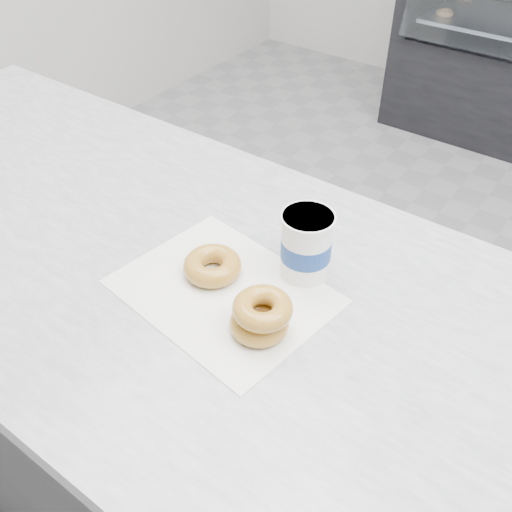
{
  "coord_description": "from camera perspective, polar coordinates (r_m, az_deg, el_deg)",
  "views": [
    {
      "loc": [
        0.03,
        -1.13,
        1.56
      ],
      "look_at": [
        -0.4,
        -0.55,
        0.95
      ],
      "focal_mm": 40.0,
      "sensor_mm": 36.0,
      "label": 1
    }
  ],
  "objects": [
    {
      "name": "donut_single",
      "position": [
        0.97,
        -4.39,
        -0.97
      ],
      "size": [
        0.13,
        0.13,
        0.03
      ],
      "primitive_type": "torus",
      "rotation": [
        0.0,
        0.0,
        -0.32
      ],
      "color": "#BB8533",
      "rests_on": "wax_paper"
    },
    {
      "name": "wax_paper",
      "position": [
        0.95,
        -3.27,
        -3.53
      ],
      "size": [
        0.37,
        0.3,
        0.0
      ],
      "primitive_type": "cube",
      "rotation": [
        0.0,
        0.0,
        -0.13
      ],
      "color": "silver",
      "rests_on": "counter"
    },
    {
      "name": "ground",
      "position": [
        1.92,
        20.6,
        -17.82
      ],
      "size": [
        5.0,
        5.0,
        0.0
      ],
      "primitive_type": "plane",
      "color": "gray",
      "rests_on": "ground"
    },
    {
      "name": "coffee_cup",
      "position": [
        0.95,
        5.04,
        1.14
      ],
      "size": [
        0.09,
        0.09,
        0.12
      ],
      "rotation": [
        0.0,
        0.0,
        -0.06
      ],
      "color": "white",
      "rests_on": "counter"
    },
    {
      "name": "donut_stack",
      "position": [
        0.86,
        0.49,
        -6.0
      ],
      "size": [
        0.11,
        0.11,
        0.06
      ],
      "color": "#BB8533",
      "rests_on": "wax_paper"
    }
  ]
}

